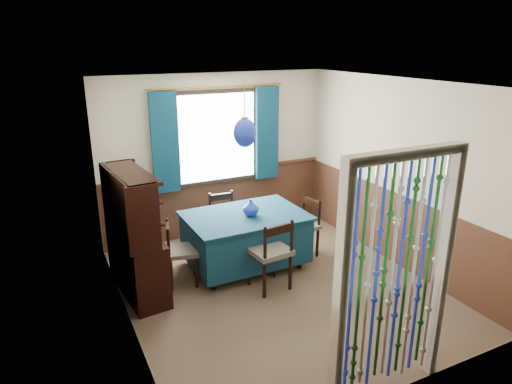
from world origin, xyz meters
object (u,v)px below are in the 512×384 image
chair_far (225,220)px  vase_table (251,208)px  chair_left (180,251)px  sideboard (136,251)px  dining_table (245,237)px  bowl_shelf (142,216)px  vase_sideboard (134,218)px  chair_near (271,252)px  pendant_lamp (245,133)px  chair_right (303,225)px

chair_far → vase_table: (0.09, -0.69, 0.40)m
chair_far → vase_table: bearing=101.4°
chair_left → sideboard: sideboard is taller
dining_table → chair_left: bearing=-177.8°
vase_table → bowl_shelf: size_ratio=0.91×
dining_table → chair_far: size_ratio=1.87×
vase_sideboard → chair_left: bearing=-30.8°
vase_table → chair_near: bearing=-92.1°
chair_far → bowl_shelf: size_ratio=3.77×
chair_near → pendant_lamp: bearing=87.1°
chair_near → chair_far: size_ratio=1.10×
bowl_shelf → vase_sideboard: 0.57m
sideboard → bowl_shelf: sideboard is taller
sideboard → bowl_shelf: (0.06, -0.26, 0.53)m
chair_far → chair_right: bearing=147.7°
vase_sideboard → pendant_lamp: bearing=-9.6°
bowl_shelf → pendant_lamp: bearing=11.9°
chair_right → vase_table: bearing=83.0°
chair_far → sideboard: 1.57m
chair_right → pendant_lamp: size_ratio=1.01×
chair_right → vase_table: size_ratio=4.14×
sideboard → chair_far: bearing=19.3°
chair_far → vase_table: vase_table is taller
chair_near → chair_far: 1.31m
chair_near → chair_right: size_ratio=1.10×
pendant_lamp → vase_sideboard: size_ratio=4.18×
chair_far → pendant_lamp: (0.04, -0.63, 1.40)m
chair_far → sideboard: bearing=28.6°
dining_table → vase_table: 0.43m
chair_right → pendant_lamp: (-0.89, 0.04, 1.40)m
bowl_shelf → chair_near: bearing=-14.8°
sideboard → chair_near: bearing=-29.0°
dining_table → sideboard: bearing=-179.4°
chair_left → chair_right: bearing=104.2°
chair_right → chair_left: bearing=82.0°
vase_sideboard → vase_table: bearing=-11.5°
chair_left → bowl_shelf: bowl_shelf is taller
chair_left → chair_right: size_ratio=0.97×
chair_left → chair_near: bearing=70.6°
chair_far → pendant_lamp: 1.54m
chair_right → sideboard: bearing=81.6°
sideboard → chair_right: bearing=-5.9°
chair_near → bowl_shelf: bowl_shelf is taller
chair_left → sideboard: (-0.54, 0.01, 0.11)m
pendant_lamp → sideboard: bearing=-178.7°
chair_far → chair_left: 1.11m
dining_table → chair_near: chair_near is taller
dining_table → vase_table: bearing=-48.3°
chair_left → chair_right: chair_right is taller
chair_far → chair_right: (0.93, -0.67, -0.00)m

